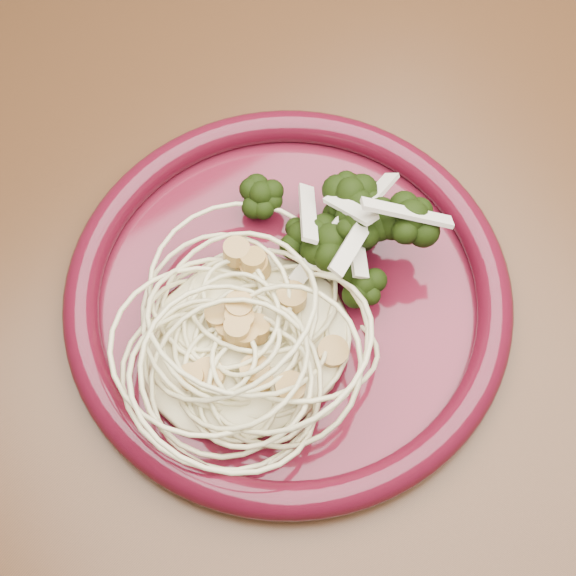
{
  "coord_description": "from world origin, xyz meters",
  "views": [
    {
      "loc": [
        -0.23,
        -0.26,
        1.25
      ],
      "look_at": [
        -0.09,
        -0.07,
        0.77
      ],
      "focal_mm": 50.0,
      "sensor_mm": 36.0,
      "label": 1
    }
  ],
  "objects": [
    {
      "name": "dining_table",
      "position": [
        0.0,
        0.0,
        0.65
      ],
      "size": [
        1.2,
        0.8,
        0.75
      ],
      "color": "#472814",
      "rests_on": "ground"
    },
    {
      "name": "scallop_cluster",
      "position": [
        -0.13,
        -0.08,
        0.81
      ],
      "size": [
        0.15,
        0.15,
        0.04
      ],
      "primitive_type": null,
      "rotation": [
        0.0,
        0.0,
        0.3
      ],
      "color": "tan",
      "rests_on": "spaghetti_pile"
    },
    {
      "name": "dinner_plate",
      "position": [
        -0.09,
        -0.07,
        0.76
      ],
      "size": [
        0.38,
        0.38,
        0.03
      ],
      "rotation": [
        0.0,
        0.0,
        0.3
      ],
      "color": "#4B0D1A",
      "rests_on": "dining_table"
    },
    {
      "name": "onion_garnish",
      "position": [
        -0.03,
        -0.05,
        0.81
      ],
      "size": [
        0.09,
        0.1,
        0.06
      ],
      "primitive_type": null,
      "rotation": [
        0.0,
        0.0,
        0.3
      ],
      "color": "beige",
      "rests_on": "broccoli_pile"
    },
    {
      "name": "spaghetti_pile",
      "position": [
        -0.13,
        -0.08,
        0.77
      ],
      "size": [
        0.18,
        0.16,
        0.03
      ],
      "primitive_type": "ellipsoid",
      "rotation": [
        0.0,
        0.0,
        0.3
      ],
      "color": "beige",
      "rests_on": "dinner_plate"
    },
    {
      "name": "broccoli_pile",
      "position": [
        -0.03,
        -0.05,
        0.78
      ],
      "size": [
        0.12,
        0.16,
        0.05
      ],
      "primitive_type": "ellipsoid",
      "rotation": [
        0.0,
        0.0,
        0.3
      ],
      "color": "black",
      "rests_on": "dinner_plate"
    }
  ]
}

